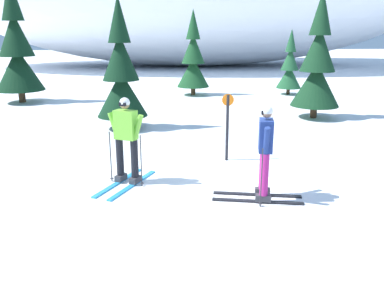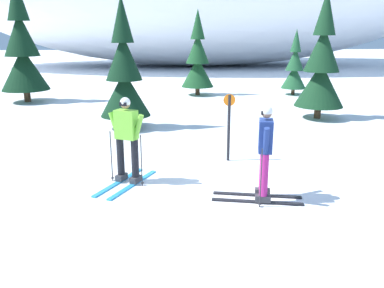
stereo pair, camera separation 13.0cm
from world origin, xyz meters
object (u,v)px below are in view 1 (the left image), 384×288
object	(u,v)px
trail_marker_post	(227,124)
pine_tree_center_right	(317,66)
pine_tree_center	(193,60)
skier_navy_jacket	(265,151)
pine_tree_far_left	(17,51)
pine_tree_center_left	(121,75)
skier_lime_jacket	(126,139)
pine_tree_far_right	(290,67)

from	to	relation	value
trail_marker_post	pine_tree_center_right	bearing A→B (deg)	49.86
pine_tree_center	trail_marker_post	size ratio (longest dim) A/B	2.49
skier_navy_jacket	pine_tree_center	distance (m)	12.73
pine_tree_center_right	trail_marker_post	distance (m)	6.15
pine_tree_far_left	pine_tree_center_left	xyz separation A→B (m)	(4.82, -5.30, -0.48)
pine_tree_center_right	trail_marker_post	world-z (taller)	pine_tree_center_right
pine_tree_center_left	pine_tree_center	world-z (taller)	pine_tree_center_left
pine_tree_center_left	pine_tree_center	bearing A→B (deg)	67.46
skier_navy_jacket	pine_tree_center	bearing A→B (deg)	91.11
skier_navy_jacket	pine_tree_center	size ratio (longest dim) A/B	0.44
skier_lime_jacket	pine_tree_center	bearing A→B (deg)	78.76
skier_lime_jacket	pine_tree_center_left	xyz separation A→B (m)	(-0.50, 4.88, 0.78)
skier_navy_jacket	pine_tree_center_right	xyz separation A→B (m)	(3.63, 7.03, 0.91)
skier_lime_jacket	pine_tree_center_left	world-z (taller)	pine_tree_center_left
skier_lime_jacket	pine_tree_far_left	world-z (taller)	pine_tree_far_left
skier_navy_jacket	pine_tree_far_right	size ratio (longest dim) A/B	0.57
pine_tree_center	pine_tree_far_right	xyz separation A→B (m)	(4.68, -0.17, -0.38)
pine_tree_center	pine_tree_center_right	bearing A→B (deg)	-55.65
skier_lime_jacket	pine_tree_center	xyz separation A→B (m)	(2.32, 11.66, 0.75)
pine_tree_center_right	trail_marker_post	xyz separation A→B (m)	(-3.92, -4.65, -0.93)
pine_tree_far_right	trail_marker_post	distance (m)	11.20
pine_tree_center	skier_lime_jacket	bearing A→B (deg)	-101.24
pine_tree_far_left	pine_tree_center_right	distance (m)	12.26
skier_lime_jacket	pine_tree_far_right	bearing A→B (deg)	58.64
pine_tree_far_left	pine_tree_center	size ratio (longest dim) A/B	1.30
pine_tree_center	pine_tree_center_right	xyz separation A→B (m)	(3.88, -5.68, 0.16)
pine_tree_far_right	pine_tree_center_left	bearing A→B (deg)	-138.62
pine_tree_center_left	pine_tree_far_right	size ratio (longest dim) A/B	1.31
pine_tree_center	pine_tree_far_right	bearing A→B (deg)	-2.12
skier_navy_jacket	skier_lime_jacket	bearing A→B (deg)	157.82
skier_lime_jacket	pine_tree_center_right	world-z (taller)	pine_tree_center_right
pine_tree_center	trail_marker_post	xyz separation A→B (m)	(-0.04, -10.32, -0.77)
pine_tree_center_right	pine_tree_far_right	size ratio (longest dim) A/B	1.41
skier_navy_jacket	pine_tree_far_left	distance (m)	13.78
pine_tree_center_left	pine_tree_center	distance (m)	7.34
pine_tree_far_left	pine_tree_center_left	world-z (taller)	pine_tree_far_left
skier_lime_jacket	pine_tree_center_left	bearing A→B (deg)	95.81
trail_marker_post	skier_navy_jacket	bearing A→B (deg)	-83.18
trail_marker_post	pine_tree_far_left	bearing A→B (deg)	130.67
pine_tree_far_right	trail_marker_post	size ratio (longest dim) A/B	1.93
skier_lime_jacket	pine_tree_far_right	world-z (taller)	pine_tree_far_right
pine_tree_far_left	pine_tree_center	bearing A→B (deg)	10.96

